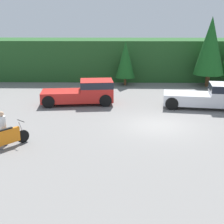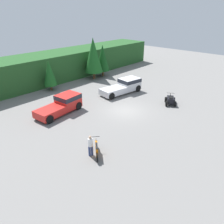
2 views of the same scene
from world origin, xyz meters
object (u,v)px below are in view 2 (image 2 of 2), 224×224
(pickup_truck_second, at_px, (124,86))
(dirt_bike, at_px, (97,149))
(quad_atv, at_px, (170,100))
(rider_person, at_px, (90,145))
(pickup_truck_red, at_px, (62,104))

(pickup_truck_second, height_order, dirt_bike, pickup_truck_second)
(quad_atv, bearing_deg, pickup_truck_second, 60.94)
(pickup_truck_second, xyz_separation_m, dirt_bike, (-12.14, -7.28, -0.44))
(dirt_bike, xyz_separation_m, rider_person, (-0.34, 0.29, 0.45))
(pickup_truck_second, distance_m, quad_atv, 6.63)
(pickup_truck_second, xyz_separation_m, quad_atv, (0.56, -6.59, -0.46))
(pickup_truck_second, relative_size, quad_atv, 2.76)
(pickup_truck_red, relative_size, pickup_truck_second, 0.90)
(pickup_truck_red, height_order, quad_atv, pickup_truck_red)
(pickup_truck_second, bearing_deg, dirt_bike, -140.51)
(quad_atv, bearing_deg, dirt_bike, 149.21)
(quad_atv, bearing_deg, rider_person, 147.85)
(pickup_truck_red, bearing_deg, dirt_bike, -115.54)
(pickup_truck_second, bearing_deg, rider_person, -142.22)
(dirt_bike, distance_m, rider_person, 0.64)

